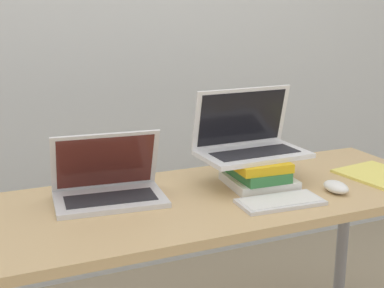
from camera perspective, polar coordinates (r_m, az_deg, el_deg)
desk at (r=1.78m, az=1.91°, el=-8.00°), size 1.64×0.60×0.72m
laptop_left at (r=1.72m, az=-8.91°, el=-4.48°), size 0.36×0.25×0.22m
book_stack at (r=1.84m, az=6.87°, el=-2.98°), size 0.23×0.26×0.10m
laptop_on_books at (r=1.86m, az=6.12°, el=0.27°), size 0.37×0.23×0.23m
wireless_keyboard at (r=1.70m, az=9.40°, el=-6.10°), size 0.27×0.14×0.01m
mouse at (r=1.83m, az=15.10°, el=-4.44°), size 0.07×0.10×0.04m
notepad at (r=2.05m, az=19.37°, el=-3.16°), size 0.26×0.29×0.01m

